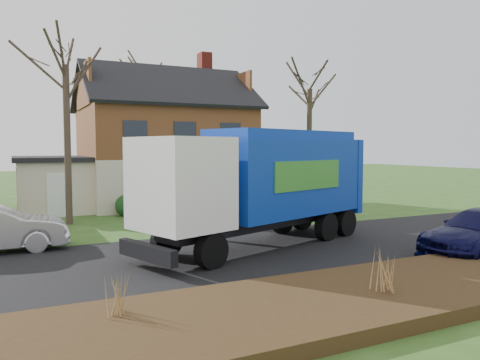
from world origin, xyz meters
name	(u,v)px	position (x,y,z in m)	size (l,w,h in m)	color
ground	(234,255)	(0.00, 0.00, 0.00)	(120.00, 120.00, 0.00)	#2E4C19
road	(234,254)	(0.00, 0.00, 0.01)	(80.00, 7.00, 0.02)	black
mulch_verge	(343,300)	(0.00, -5.30, 0.15)	(80.00, 3.50, 0.30)	black
main_house	(156,135)	(1.49, 13.91, 4.03)	(12.95, 8.95, 9.26)	beige
garbage_truck	(265,179)	(1.50, 0.78, 2.25)	(9.39, 5.30, 3.90)	black
tree_front_west	(65,41)	(-3.97, 8.33, 7.80)	(3.19, 3.19, 9.47)	#403126
tree_front_east	(310,70)	(9.89, 10.46, 7.87)	(3.49, 3.49, 9.68)	#3B3123
tree_back	(148,65)	(2.97, 20.99, 9.27)	(3.51, 3.51, 11.12)	#443A29
grass_clump_west	(117,292)	(-4.48, -4.56, 0.72)	(0.32, 0.26, 0.84)	olive
grass_clump_mid	(382,269)	(0.81, -5.57, 0.78)	(0.34, 0.28, 0.95)	tan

